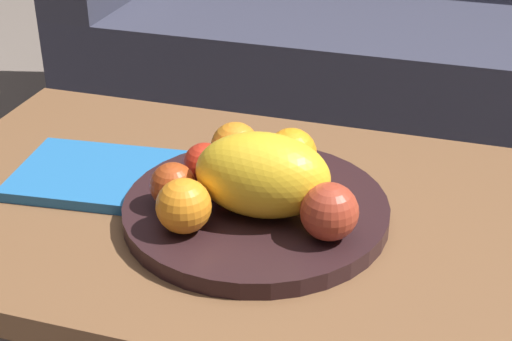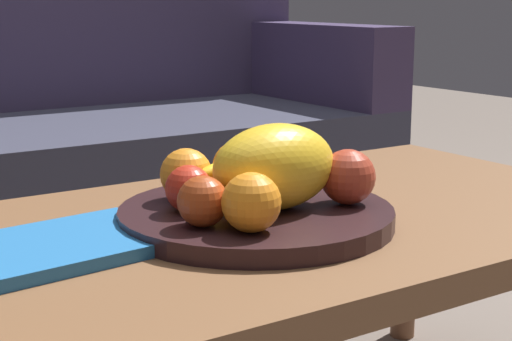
{
  "view_description": "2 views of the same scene",
  "coord_description": "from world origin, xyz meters",
  "px_view_note": "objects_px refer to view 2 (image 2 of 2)",
  "views": [
    {
      "loc": [
        0.23,
        -0.88,
        0.97
      ],
      "look_at": [
        -0.04,
        -0.02,
        0.47
      ],
      "focal_mm": 53.45,
      "sensor_mm": 36.0,
      "label": 1
    },
    {
      "loc": [
        -0.61,
        -0.89,
        0.7
      ],
      "look_at": [
        -0.04,
        -0.02,
        0.47
      ],
      "focal_mm": 56.71,
      "sensor_mm": 36.0,
      "label": 2
    }
  ],
  "objects_px": {
    "apple_front": "(189,189)",
    "banana_bunch": "(235,180)",
    "fruit_bowl": "(256,216)",
    "coffee_table": "(269,248)",
    "apple_left": "(348,177)",
    "magazine": "(63,246)",
    "orange_right": "(186,174)",
    "apple_right": "(203,201)",
    "orange_front": "(238,167)",
    "orange_left": "(251,202)",
    "melon_large_front": "(275,167)",
    "couch": "(50,156)"
  },
  "relations": [
    {
      "from": "coffee_table",
      "to": "melon_large_front",
      "type": "xyz_separation_m",
      "value": [
        -0.02,
        -0.04,
        0.12
      ]
    },
    {
      "from": "couch",
      "to": "magazine",
      "type": "xyz_separation_m",
      "value": [
        -0.35,
        -1.05,
        0.1
      ]
    },
    {
      "from": "apple_front",
      "to": "magazine",
      "type": "height_order",
      "value": "apple_front"
    },
    {
      "from": "couch",
      "to": "banana_bunch",
      "type": "height_order",
      "value": "couch"
    },
    {
      "from": "orange_front",
      "to": "apple_front",
      "type": "distance_m",
      "value": 0.13
    },
    {
      "from": "fruit_bowl",
      "to": "magazine",
      "type": "relative_size",
      "value": 1.47
    },
    {
      "from": "orange_front",
      "to": "apple_left",
      "type": "bearing_deg",
      "value": -58.3
    },
    {
      "from": "orange_front",
      "to": "orange_right",
      "type": "relative_size",
      "value": 1.02
    },
    {
      "from": "couch",
      "to": "apple_left",
      "type": "xyz_separation_m",
      "value": [
        0.02,
        -1.13,
        0.16
      ]
    },
    {
      "from": "orange_right",
      "to": "banana_bunch",
      "type": "xyz_separation_m",
      "value": [
        0.06,
        -0.03,
        -0.01
      ]
    },
    {
      "from": "melon_large_front",
      "to": "magazine",
      "type": "relative_size",
      "value": 0.72
    },
    {
      "from": "orange_right",
      "to": "apple_right",
      "type": "height_order",
      "value": "orange_right"
    },
    {
      "from": "melon_large_front",
      "to": "orange_right",
      "type": "bearing_deg",
      "value": 124.66
    },
    {
      "from": "melon_large_front",
      "to": "orange_front",
      "type": "relative_size",
      "value": 2.45
    },
    {
      "from": "melon_large_front",
      "to": "orange_front",
      "type": "distance_m",
      "value": 0.11
    },
    {
      "from": "orange_left",
      "to": "apple_front",
      "type": "distance_m",
      "value": 0.12
    },
    {
      "from": "orange_left",
      "to": "magazine",
      "type": "xyz_separation_m",
      "value": [
        -0.19,
        0.12,
        -0.05
      ]
    },
    {
      "from": "fruit_bowl",
      "to": "coffee_table",
      "type": "bearing_deg",
      "value": 30.66
    },
    {
      "from": "orange_front",
      "to": "fruit_bowl",
      "type": "bearing_deg",
      "value": -107.2
    },
    {
      "from": "melon_large_front",
      "to": "apple_left",
      "type": "height_order",
      "value": "melon_large_front"
    },
    {
      "from": "banana_bunch",
      "to": "couch",
      "type": "bearing_deg",
      "value": 84.83
    },
    {
      "from": "apple_left",
      "to": "magazine",
      "type": "xyz_separation_m",
      "value": [
        -0.37,
        0.09,
        -0.05
      ]
    },
    {
      "from": "couch",
      "to": "orange_right",
      "type": "xyz_separation_m",
      "value": [
        -0.15,
        -0.99,
        0.15
      ]
    },
    {
      "from": "fruit_bowl",
      "to": "apple_left",
      "type": "distance_m",
      "value": 0.13
    },
    {
      "from": "apple_left",
      "to": "apple_right",
      "type": "relative_size",
      "value": 1.19
    },
    {
      "from": "orange_left",
      "to": "magazine",
      "type": "distance_m",
      "value": 0.23
    },
    {
      "from": "apple_left",
      "to": "apple_right",
      "type": "height_order",
      "value": "apple_left"
    },
    {
      "from": "banana_bunch",
      "to": "orange_left",
      "type": "bearing_deg",
      "value": -115.2
    },
    {
      "from": "coffee_table",
      "to": "fruit_bowl",
      "type": "height_order",
      "value": "fruit_bowl"
    },
    {
      "from": "banana_bunch",
      "to": "coffee_table",
      "type": "bearing_deg",
      "value": -46.48
    },
    {
      "from": "orange_left",
      "to": "magazine",
      "type": "height_order",
      "value": "orange_left"
    },
    {
      "from": "orange_front",
      "to": "banana_bunch",
      "type": "xyz_separation_m",
      "value": [
        -0.02,
        -0.03,
        -0.01
      ]
    },
    {
      "from": "orange_front",
      "to": "apple_right",
      "type": "xyz_separation_m",
      "value": [
        -0.13,
        -0.13,
        -0.01
      ]
    },
    {
      "from": "apple_front",
      "to": "banana_bunch",
      "type": "height_order",
      "value": "same"
    },
    {
      "from": "apple_front",
      "to": "apple_left",
      "type": "xyz_separation_m",
      "value": [
        0.2,
        -0.08,
        0.01
      ]
    },
    {
      "from": "apple_left",
      "to": "apple_right",
      "type": "bearing_deg",
      "value": 176.63
    },
    {
      "from": "coffee_table",
      "to": "orange_right",
      "type": "xyz_separation_m",
      "value": [
        -0.09,
        0.06,
        0.1
      ]
    },
    {
      "from": "couch",
      "to": "melon_large_front",
      "type": "height_order",
      "value": "couch"
    },
    {
      "from": "melon_large_front",
      "to": "coffee_table",
      "type": "bearing_deg",
      "value": 64.3
    },
    {
      "from": "fruit_bowl",
      "to": "orange_right",
      "type": "xyz_separation_m",
      "value": [
        -0.06,
        0.09,
        0.05
      ]
    },
    {
      "from": "apple_left",
      "to": "banana_bunch",
      "type": "xyz_separation_m",
      "value": [
        -0.11,
        0.11,
        -0.01
      ]
    },
    {
      "from": "apple_left",
      "to": "banana_bunch",
      "type": "height_order",
      "value": "apple_left"
    },
    {
      "from": "couch",
      "to": "orange_right",
      "type": "height_order",
      "value": "couch"
    },
    {
      "from": "couch",
      "to": "orange_right",
      "type": "distance_m",
      "value": 1.02
    },
    {
      "from": "orange_front",
      "to": "melon_large_front",
      "type": "bearing_deg",
      "value": -96.03
    },
    {
      "from": "apple_left",
      "to": "melon_large_front",
      "type": "bearing_deg",
      "value": 161.63
    },
    {
      "from": "apple_front",
      "to": "apple_right",
      "type": "height_order",
      "value": "apple_right"
    },
    {
      "from": "banana_bunch",
      "to": "apple_left",
      "type": "bearing_deg",
      "value": -44.79
    },
    {
      "from": "fruit_bowl",
      "to": "apple_front",
      "type": "height_order",
      "value": "apple_front"
    },
    {
      "from": "couch",
      "to": "apple_right",
      "type": "xyz_separation_m",
      "value": [
        -0.2,
        -1.12,
        0.15
      ]
    }
  ]
}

